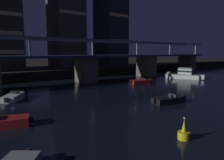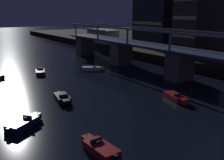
% 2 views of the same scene
% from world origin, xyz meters
% --- Properties ---
extents(river_bridge, '(82.36, 6.40, 9.38)m').
position_xyz_m(river_bridge, '(-0.00, 33.73, 4.00)').
color(river_bridge, '#605B51').
rests_on(river_bridge, ground).
extents(tower_west_tall, '(8.18, 12.53, 23.37)m').
position_xyz_m(tower_west_tall, '(-13.11, 55.16, 13.73)').
color(tower_west_tall, '#38332D').
rests_on(tower_west_tall, far_riverbank).
extents(waterfront_pavilion, '(12.40, 7.40, 4.70)m').
position_xyz_m(waterfront_pavilion, '(-47.11, 45.65, 4.44)').
color(waterfront_pavilion, '#B2AD9E').
rests_on(waterfront_pavilion, far_riverbank).
extents(speedboat_near_center, '(3.83, 4.78, 1.16)m').
position_xyz_m(speedboat_near_center, '(-17.01, 24.27, 0.41)').
color(speedboat_near_center, silver).
rests_on(speedboat_near_center, ground).
extents(speedboat_near_right, '(5.22, 2.03, 1.16)m').
position_xyz_m(speedboat_near_right, '(14.82, 7.10, 0.41)').
color(speedboat_near_right, maroon).
rests_on(speedboat_near_right, ground).
extents(speedboat_mid_left, '(5.15, 2.90, 1.16)m').
position_xyz_m(speedboat_mid_left, '(-20.05, 13.35, 0.41)').
color(speedboat_mid_left, maroon).
rests_on(speedboat_mid_left, ground).
extents(speedboat_mid_center, '(3.77, 4.80, 1.16)m').
position_xyz_m(speedboat_mid_center, '(4.99, 2.78, 0.41)').
color(speedboat_mid_center, '#19234C').
rests_on(speedboat_mid_center, ground).
extents(speedboat_mid_right, '(5.23, 2.43, 1.16)m').
position_xyz_m(speedboat_mid_right, '(-1.00, 10.18, 0.41)').
color(speedboat_mid_right, black).
rests_on(speedboat_mid_right, ground).
extents(speedboat_far_center, '(5.20, 2.71, 1.16)m').
position_xyz_m(speedboat_far_center, '(7.98, 24.45, 0.41)').
color(speedboat_far_center, maroon).
rests_on(speedboat_far_center, ground).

